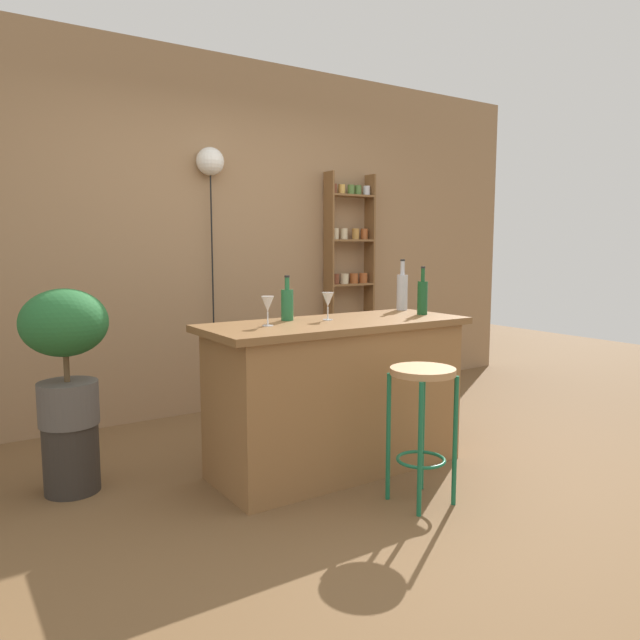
{
  "coord_description": "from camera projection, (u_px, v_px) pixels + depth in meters",
  "views": [
    {
      "loc": [
        -2.0,
        -2.55,
        1.33
      ],
      "look_at": [
        0.05,
        0.55,
        0.87
      ],
      "focal_mm": 33.75,
      "sensor_mm": 36.0,
      "label": 1
    }
  ],
  "objects": [
    {
      "name": "kitchen_counter",
      "position": [
        336.0,
        395.0,
        3.56
      ],
      "size": [
        1.59,
        0.63,
        0.89
      ],
      "color": "olive",
      "rests_on": "ground"
    },
    {
      "name": "potted_plant",
      "position": [
        65.0,
        344.0,
        3.17
      ],
      "size": [
        0.45,
        0.4,
        0.73
      ],
      "color": "#514C47",
      "rests_on": "plant_stool"
    },
    {
      "name": "spice_shelf",
      "position": [
        349.0,
        281.0,
        5.39
      ],
      "size": [
        0.47,
        0.15,
        1.96
      ],
      "color": "brown",
      "rests_on": "ground"
    },
    {
      "name": "back_wall",
      "position": [
        218.0,
        236.0,
        4.81
      ],
      "size": [
        6.4,
        0.1,
        2.8
      ],
      "primitive_type": "cube",
      "color": "#997551",
      "rests_on": "ground"
    },
    {
      "name": "bottle_olive_oil",
      "position": [
        402.0,
        291.0,
        4.08
      ],
      "size": [
        0.07,
        0.07,
        0.34
      ],
      "color": "#B2B2B7",
      "rests_on": "kitchen_counter"
    },
    {
      "name": "bar_stool",
      "position": [
        422.0,
        403.0,
        3.07
      ],
      "size": [
        0.33,
        0.33,
        0.71
      ],
      "color": "#196642",
      "rests_on": "ground"
    },
    {
      "name": "bottle_vinegar",
      "position": [
        422.0,
        296.0,
        3.81
      ],
      "size": [
        0.07,
        0.07,
        0.31
      ],
      "color": "#194C23",
      "rests_on": "kitchen_counter"
    },
    {
      "name": "bottle_wine_red",
      "position": [
        287.0,
        304.0,
        3.52
      ],
      "size": [
        0.07,
        0.07,
        0.26
      ],
      "color": "#236638",
      "rests_on": "kitchen_counter"
    },
    {
      "name": "ground",
      "position": [
        367.0,
        484.0,
        3.37
      ],
      "size": [
        12.0,
        12.0,
        0.0
      ],
      "primitive_type": "plane",
      "color": "brown"
    },
    {
      "name": "pendant_globe_light",
      "position": [
        210.0,
        165.0,
        4.59
      ],
      "size": [
        0.21,
        0.21,
        2.07
      ],
      "color": "black",
      "rests_on": "ground"
    },
    {
      "name": "wine_glass_center",
      "position": [
        268.0,
        305.0,
        3.27
      ],
      "size": [
        0.07,
        0.07,
        0.16
      ],
      "color": "silver",
      "rests_on": "kitchen_counter"
    },
    {
      "name": "plant_stool",
      "position": [
        71.0,
        458.0,
        3.25
      ],
      "size": [
        0.29,
        0.29,
        0.38
      ],
      "primitive_type": "cylinder",
      "color": "#2D2823",
      "rests_on": "ground"
    },
    {
      "name": "wine_glass_left",
      "position": [
        328.0,
        300.0,
        3.53
      ],
      "size": [
        0.07,
        0.07,
        0.16
      ],
      "color": "silver",
      "rests_on": "kitchen_counter"
    }
  ]
}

